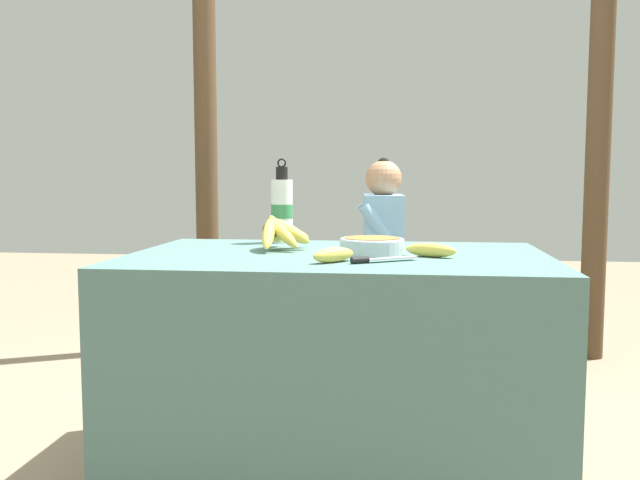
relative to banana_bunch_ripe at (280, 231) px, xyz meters
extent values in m
plane|color=gray|center=(0.21, -0.09, -0.82)|extent=(12.00, 12.00, 0.00)
cube|color=#4C706B|center=(0.21, -0.09, -0.44)|extent=(1.37, 0.89, 0.75)
sphere|color=#4C381E|center=(-0.03, 0.00, 0.00)|extent=(0.06, 0.06, 0.06)
ellipsoid|color=#E0C64C|center=(-0.03, -0.06, 0.00)|extent=(0.05, 0.17, 0.12)
ellipsoid|color=#E0C64C|center=(0.02, -0.04, 0.00)|extent=(0.15, 0.13, 0.12)
ellipsoid|color=#E0C64C|center=(0.03, 0.00, 0.00)|extent=(0.17, 0.05, 0.12)
ellipsoid|color=#E0C64C|center=(0.02, 0.04, 0.00)|extent=(0.17, 0.14, 0.10)
ellipsoid|color=#E0C64C|center=(-0.03, 0.06, 0.00)|extent=(0.05, 0.15, 0.13)
cylinder|color=silver|center=(0.32, -0.10, -0.04)|extent=(0.21, 0.21, 0.05)
torus|color=silver|center=(0.32, -0.10, -0.02)|extent=(0.21, 0.21, 0.01)
cylinder|color=olive|center=(0.32, -0.10, -0.01)|extent=(0.18, 0.18, 0.01)
cylinder|color=white|center=(-0.04, 0.25, 0.06)|extent=(0.08, 0.08, 0.24)
cylinder|color=#38844C|center=(-0.04, 0.25, 0.06)|extent=(0.08, 0.08, 0.05)
cylinder|color=black|center=(-0.04, 0.25, 0.20)|extent=(0.04, 0.04, 0.05)
torus|color=black|center=(-0.04, 0.25, 0.24)|extent=(0.04, 0.01, 0.04)
ellipsoid|color=#E0C64C|center=(0.22, -0.32, -0.04)|extent=(0.14, 0.14, 0.04)
ellipsoid|color=#E0C64C|center=(0.51, -0.15, -0.04)|extent=(0.17, 0.11, 0.04)
cube|color=#BCBCC1|center=(0.39, -0.27, -0.05)|extent=(0.16, 0.12, 0.00)
cylinder|color=black|center=(0.30, -0.33, -0.05)|extent=(0.06, 0.05, 0.02)
cube|color=brown|center=(0.37, 1.26, -0.38)|extent=(1.82, 0.32, 0.04)
cube|color=brown|center=(-0.44, 1.14, -0.61)|extent=(0.06, 0.06, 0.42)
cube|color=brown|center=(1.19, 1.14, -0.61)|extent=(0.06, 0.06, 0.42)
cube|color=brown|center=(-0.44, 1.38, -0.61)|extent=(0.06, 0.06, 0.42)
cube|color=brown|center=(1.19, 1.38, -0.61)|extent=(0.06, 0.06, 0.42)
cylinder|color=#473828|center=(0.07, 1.11, -0.59)|extent=(0.09, 0.09, 0.46)
cylinder|color=#473828|center=(0.19, 1.12, -0.35)|extent=(0.31, 0.11, 0.09)
cylinder|color=#473828|center=(0.06, 1.30, -0.59)|extent=(0.09, 0.09, 0.46)
cylinder|color=#473828|center=(0.18, 1.31, -0.35)|extent=(0.31, 0.11, 0.09)
cube|color=#84B7E0|center=(0.32, 1.23, -0.13)|extent=(0.23, 0.35, 0.45)
cylinder|color=#84B7E0|center=(0.30, 1.06, -0.07)|extent=(0.21, 0.08, 0.25)
cylinder|color=#84B7E0|center=(0.28, 1.38, -0.07)|extent=(0.21, 0.08, 0.25)
sphere|color=tan|center=(0.32, 1.23, 0.18)|extent=(0.19, 0.19, 0.19)
sphere|color=black|center=(0.32, 1.23, 0.25)|extent=(0.07, 0.07, 0.07)
sphere|color=#4C381E|center=(0.88, 1.26, -0.30)|extent=(0.06, 0.06, 0.06)
ellipsoid|color=#8EA842|center=(0.89, 1.20, -0.30)|extent=(0.08, 0.15, 0.13)
ellipsoid|color=#8EA842|center=(0.91, 1.21, -0.30)|extent=(0.12, 0.15, 0.11)
ellipsoid|color=#8EA842|center=(0.93, 1.23, -0.30)|extent=(0.17, 0.11, 0.10)
ellipsoid|color=#8EA842|center=(0.94, 1.26, -0.30)|extent=(0.16, 0.04, 0.12)
ellipsoid|color=#8EA842|center=(0.93, 1.29, -0.30)|extent=(0.16, 0.11, 0.11)
ellipsoid|color=#8EA842|center=(0.90, 1.30, -0.30)|extent=(0.11, 0.14, 0.12)
ellipsoid|color=#8EA842|center=(0.89, 1.30, -0.30)|extent=(0.08, 0.14, 0.09)
cylinder|color=#4C3823|center=(-0.72, 1.56, 0.49)|extent=(0.13, 0.13, 2.61)
cylinder|color=#4C3823|center=(1.47, 1.56, 0.49)|extent=(0.13, 0.13, 2.61)
camera|label=1|loc=(0.43, -2.30, 0.20)|focal=38.00mm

